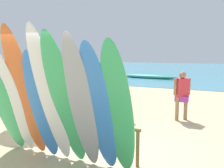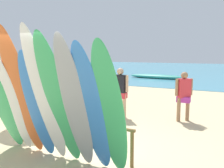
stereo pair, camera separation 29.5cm
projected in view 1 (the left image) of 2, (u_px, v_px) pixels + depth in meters
ground at (177, 82)px, 17.71m from camera, size 60.00×60.00×0.00m
ocean_water at (196, 69)px, 32.51m from camera, size 60.00×40.00×0.02m
surfboard_rack at (73, 127)px, 5.00m from camera, size 3.06×0.07×0.76m
surfboard_green_0 at (6, 109)px, 4.93m from camera, size 0.62×0.88×1.98m
surfboard_white_1 at (14, 102)px, 4.76m from camera, size 0.51×0.92×2.34m
surfboard_orange_2 at (25, 95)px, 4.56m from camera, size 0.63×1.02×2.70m
surfboard_blue_3 at (42, 108)px, 4.49m from camera, size 0.59×0.85×2.25m
surfboard_white_4 at (50, 99)px, 4.26m from camera, size 0.51×1.01×2.69m
surfboard_green_5 at (65, 104)px, 4.14m from camera, size 0.57×1.07×2.55m
surfboard_grey_6 at (82, 107)px, 3.99m from camera, size 0.54×1.02×2.51m
surfboard_blue_7 at (100, 112)px, 3.93m from camera, size 0.57×0.96×2.38m
surfboard_green_8 at (118, 113)px, 3.79m from camera, size 0.53×0.94×2.41m
beachgoer_near_rack at (182, 92)px, 7.51m from camera, size 0.48×0.43×1.60m
beachgoer_photographing at (119, 89)px, 7.92m from camera, size 0.64×0.27×1.69m
beach_chair_red at (62, 101)px, 8.50m from camera, size 0.70×0.78×0.83m
beach_umbrella at (33, 65)px, 7.02m from camera, size 1.93×1.93×1.99m
distant_boat at (149, 76)px, 20.39m from camera, size 5.01×1.27×0.40m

